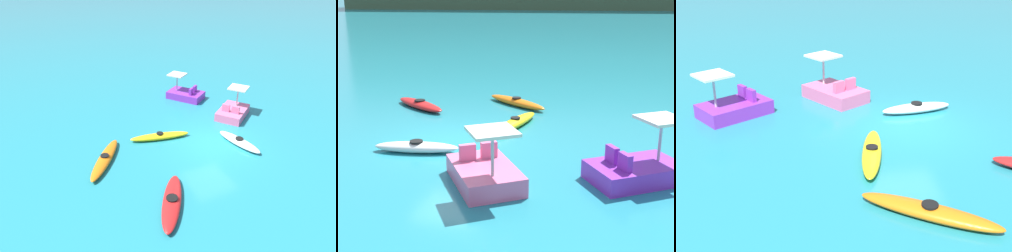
% 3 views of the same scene
% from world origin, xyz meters
% --- Properties ---
extents(ground_plane, '(600.00, 600.00, 0.00)m').
position_xyz_m(ground_plane, '(0.00, 0.00, 0.00)').
color(ground_plane, teal).
extents(kayak_yellow, '(1.23, 3.23, 0.37)m').
position_xyz_m(kayak_yellow, '(1.64, 2.23, 0.16)').
color(kayak_yellow, yellow).
rests_on(kayak_yellow, ground_plane).
extents(kayak_white, '(2.74, 1.11, 0.37)m').
position_xyz_m(kayak_white, '(-0.65, -1.24, 0.16)').
color(kayak_white, white).
rests_on(kayak_white, ground_plane).
extents(kayak_red, '(3.04, 2.26, 0.37)m').
position_xyz_m(kayak_red, '(-3.04, 3.85, 0.16)').
color(kayak_red, red).
rests_on(kayak_red, ground_plane).
extents(kayak_orange, '(3.19, 2.39, 0.37)m').
position_xyz_m(kayak_orange, '(0.87, 5.42, 0.16)').
color(kayak_orange, orange).
rests_on(kayak_orange, ground_plane).
extents(pedal_boat_pink, '(2.61, 2.83, 1.68)m').
position_xyz_m(pedal_boat_pink, '(2.17, -2.99, 0.34)').
color(pedal_boat_pink, pink).
rests_on(pedal_boat_pink, ground_plane).
extents(pedal_boat_purple, '(2.83, 2.61, 1.68)m').
position_xyz_m(pedal_boat_purple, '(5.96, -1.72, 0.34)').
color(pedal_boat_purple, purple).
rests_on(pedal_boat_purple, ground_plane).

